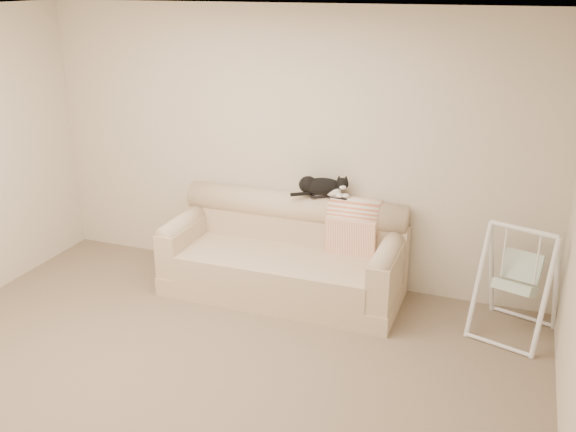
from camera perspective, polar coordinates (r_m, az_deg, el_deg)
The scene contains 8 objects.
ground_plane at distance 4.95m, azimuth -8.12°, elevation -14.34°, with size 5.00×5.00×0.00m, color #716350.
room_shell at distance 4.27m, azimuth -9.14°, elevation 2.73°, with size 5.04×4.04×2.60m.
sofa at distance 6.03m, azimuth -0.24°, elevation -3.61°, with size 2.20×0.93×0.90m.
remote_a at distance 5.94m, azimuth 2.86°, elevation 1.80°, with size 0.18×0.13×0.03m.
remote_b at distance 5.89m, azimuth 4.51°, elevation 1.56°, with size 0.17×0.06×0.02m.
tuxedo_cat at distance 5.92m, azimuth 3.05°, elevation 2.65°, with size 0.53×0.31×0.21m.
throw_blanket at distance 5.92m, azimuth 5.96°, elevation -0.26°, with size 0.46×0.38×0.58m.
baby_swing at distance 5.60m, azimuth 19.72°, elevation -5.46°, with size 0.74×0.76×0.96m.
Camera 1 is at (2.03, -3.53, 2.81)m, focal length 40.00 mm.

